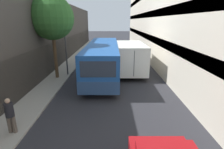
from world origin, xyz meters
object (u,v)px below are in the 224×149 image
(street_tree_left, at_px, (52,18))
(pedestrian, at_px, (11,114))
(bus, at_px, (104,58))
(street_lamp, at_px, (65,24))
(box_truck, at_px, (130,56))

(street_tree_left, bearing_deg, pedestrian, -87.00)
(bus, height_order, pedestrian, bus)
(street_lamp, bearing_deg, bus, 4.26)
(box_truck, xyz_separation_m, street_tree_left, (-6.44, -2.46, 3.47))
(bus, bearing_deg, street_lamp, -175.74)
(box_truck, relative_size, pedestrian, 4.90)
(box_truck, height_order, pedestrian, box_truck)
(bus, xyz_separation_m, street_lamp, (-3.21, -0.24, 3.01))
(box_truck, height_order, street_tree_left, street_tree_left)
(pedestrian, relative_size, street_lamp, 0.25)
(bus, distance_m, box_truck, 2.88)
(bus, height_order, street_tree_left, street_tree_left)
(bus, xyz_separation_m, street_tree_left, (-3.91, -1.07, 3.47))
(box_truck, bearing_deg, street_tree_left, -159.09)
(box_truck, distance_m, street_tree_left, 7.72)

